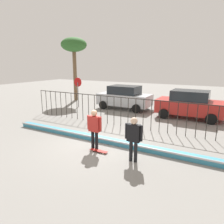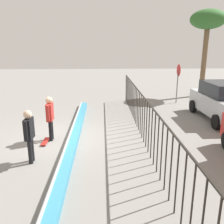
{
  "view_description": "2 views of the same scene",
  "coord_description": "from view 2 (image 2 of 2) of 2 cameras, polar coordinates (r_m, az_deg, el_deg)",
  "views": [
    {
      "loc": [
        4.83,
        -7.52,
        3.67
      ],
      "look_at": [
        -0.52,
        2.2,
        1.06
      ],
      "focal_mm": 33.3,
      "sensor_mm": 36.0,
      "label": 1
    },
    {
      "loc": [
        9.33,
        1.61,
        3.68
      ],
      "look_at": [
        -0.55,
        2.0,
        0.96
      ],
      "focal_mm": 39.07,
      "sensor_mm": 36.0,
      "label": 2
    }
  ],
  "objects": [
    {
      "name": "bowl_coping_ledge",
      "position": [
        10.05,
        -8.81,
        -5.53
      ],
      "size": [
        11.0,
        0.41,
        0.27
      ],
      "color": "teal",
      "rests_on": "ground"
    },
    {
      "name": "ground_plane",
      "position": [
        10.15,
        -11.29,
        -6.16
      ],
      "size": [
        60.0,
        60.0,
        0.0
      ],
      "primitive_type": "plane",
      "color": "gray"
    },
    {
      "name": "camera_operator",
      "position": [
        8.12,
        -18.81,
        -4.41
      ],
      "size": [
        0.7,
        0.26,
        1.74
      ],
      "rotation": [
        0.0,
        0.0,
        2.51
      ],
      "color": "black",
      "rests_on": "ground"
    },
    {
      "name": "stop_sign",
      "position": [
        16.36,
        15.16,
        7.63
      ],
      "size": [
        0.76,
        0.07,
        2.5
      ],
      "color": "slate",
      "rests_on": "ground"
    },
    {
      "name": "palm_tree_short",
      "position": [
        19.34,
        21.51,
        18.94
      ],
      "size": [
        2.48,
        2.48,
        6.1
      ],
      "color": "brown",
      "rests_on": "ground"
    },
    {
      "name": "perimeter_fence",
      "position": [
        9.81,
        7.17,
        -0.07
      ],
      "size": [
        14.04,
        0.04,
        1.75
      ],
      "color": "black",
      "rests_on": "ground"
    },
    {
      "name": "skateboarder",
      "position": [
        9.82,
        -14.31,
        -0.57
      ],
      "size": [
        0.71,
        0.27,
        1.76
      ],
      "rotation": [
        0.0,
        0.0,
        0.17
      ],
      "color": "black",
      "rests_on": "ground"
    },
    {
      "name": "parked_car_silver",
      "position": [
        13.45,
        24.59,
        2.37
      ],
      "size": [
        4.3,
        2.12,
        1.9
      ],
      "rotation": [
        0.0,
        0.0,
        -0.08
      ],
      "color": "#B7BABF",
      "rests_on": "ground"
    },
    {
      "name": "skateboard",
      "position": [
        9.9,
        -15.32,
        -6.64
      ],
      "size": [
        0.8,
        0.2,
        0.07
      ],
      "rotation": [
        0.0,
        0.0,
        -0.37
      ],
      "color": "#A51E19",
      "rests_on": "ground"
    }
  ]
}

